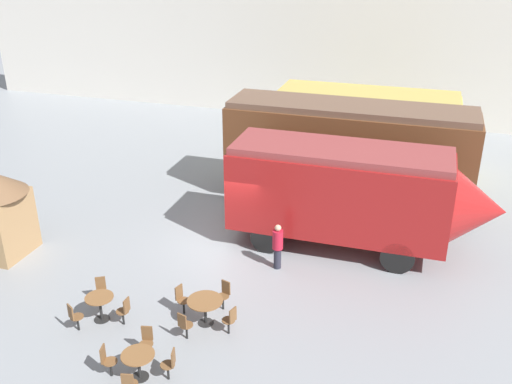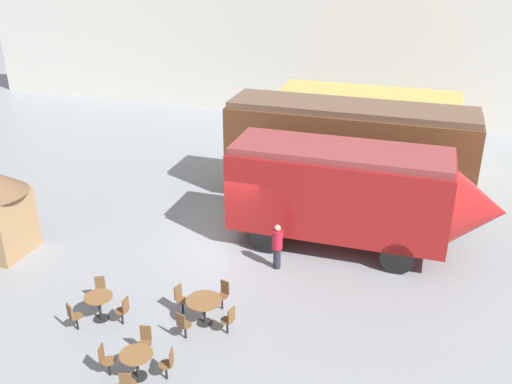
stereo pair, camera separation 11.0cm
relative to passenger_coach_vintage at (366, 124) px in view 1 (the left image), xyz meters
The scene contains 20 objects.
ground_plane 9.63m from the passenger_coach_vintage, 112.24° to the right, with size 80.00×80.00×0.00m, color gray.
backdrop_wall 8.29m from the passenger_coach_vintage, 116.72° to the left, with size 44.00×0.15×9.00m.
passenger_coach_vintage is the anchor object (origin of this frame).
passenger_coach_wooden 4.02m from the passenger_coach_vintage, 92.70° to the right, with size 9.55×2.51×4.00m.
streamlined_locomotive 7.83m from the passenger_coach_vintage, 84.46° to the right, with size 8.84×2.55×3.60m.
cafe_table_near 15.03m from the passenger_coach_vintage, 111.33° to the right, with size 0.79×0.79×0.76m.
cafe_table_mid 16.11m from the passenger_coach_vintage, 101.98° to the right, with size 0.82×0.82×0.70m.
cafe_table_far 13.55m from the passenger_coach_vintage, 101.08° to the right, with size 1.00×1.00×0.76m.
cafe_chair_0 14.79m from the passenger_coach_vintage, 108.53° to the right, with size 0.36×0.36×0.87m.
cafe_chair_1 14.57m from the passenger_coach_vintage, 113.68° to the right, with size 0.39×0.40×0.87m.
cafe_chair_2 15.79m from the passenger_coach_vintage, 111.79° to the right, with size 0.39×0.40×0.87m.
cafe_chair_3 15.80m from the passenger_coach_vintage, 99.39° to the right, with size 0.38×0.36×0.87m.
cafe_chair_4 15.41m from the passenger_coach_vintage, 103.19° to the right, with size 0.36×0.38×0.87m.
cafe_chair_5 16.45m from the passenger_coach_vintage, 104.47° to the right, with size 0.38×0.36×0.87m.
cafe_chair_6 16.82m from the passenger_coach_vintage, 100.87° to the right, with size 0.36×0.38×0.87m.
cafe_chair_7 13.50m from the passenger_coach_vintage, 104.78° to the right, with size 0.39×0.37×0.87m.
cafe_chair_8 14.42m from the passenger_coach_vintage, 101.44° to the right, with size 0.37×0.39×0.87m.
cafe_chair_9 13.68m from the passenger_coach_vintage, 97.43° to the right, with size 0.39×0.37×0.87m.
cafe_chair_10 12.70m from the passenger_coach_vintage, 100.66° to the right, with size 0.37×0.39×0.87m.
visitor_person 10.01m from the passenger_coach_vintage, 98.40° to the right, with size 0.34×0.34×1.56m.
Camera 1 is at (6.15, -16.48, 9.88)m, focal length 40.00 mm.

